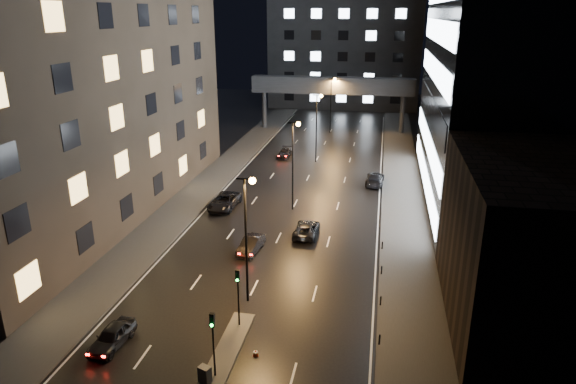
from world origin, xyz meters
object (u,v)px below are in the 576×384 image
car_toward_b (375,178)px  utility_cabinet (205,374)px  car_away_b (251,245)px  car_toward_a (306,229)px  car_away_c (224,201)px  car_away_d (285,153)px  car_away_a (112,336)px

car_toward_b → utility_cabinet: (-9.10, -40.58, -0.10)m
car_away_b → car_toward_a: car_away_b is taller
car_away_c → car_toward_a: (10.40, -5.83, -0.12)m
car_away_c → car_toward_a: bearing=-26.8°
car_away_c → car_toward_b: size_ratio=1.06×
car_toward_b → utility_cabinet: size_ratio=5.05×
car_toward_a → car_away_d: bearing=-74.3°
car_away_d → car_toward_b: 17.83m
car_away_d → utility_cabinet: (4.98, -51.51, 0.05)m
car_away_c → car_away_d: (2.68, 22.82, -0.16)m
car_away_a → car_away_b: size_ratio=0.97×
car_away_d → car_toward_b: car_toward_b is taller
car_away_d → car_away_a: bearing=-93.5°
car_toward_a → car_away_a: bearing=64.1°
car_away_a → car_toward_b: 41.51m
car_away_d → car_toward_a: size_ratio=0.90×
utility_cabinet → car_away_a: bearing=-176.4°
car_away_a → car_toward_a: (10.15, 20.36, -0.02)m
car_away_c → utility_cabinet: size_ratio=5.33×
car_toward_a → car_toward_b: (6.36, 17.72, 0.11)m
car_away_a → car_toward_b: bearing=71.5°
car_away_a → utility_cabinet: 7.82m
car_away_a → car_away_d: size_ratio=0.94×
car_away_a → car_away_b: car_away_a is taller
car_away_b → car_away_c: size_ratio=0.74×
car_away_b → car_toward_b: car_toward_b is taller
car_away_d → car_toward_b: bearing=-38.5°
car_away_c → car_away_d: car_away_c is taller
car_away_a → car_away_d: (2.43, 49.01, -0.06)m
car_away_c → car_away_b: bearing=-58.4°
car_away_c → utility_cabinet: (7.67, -28.69, -0.11)m
car_away_d → utility_cabinet: car_away_d is taller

